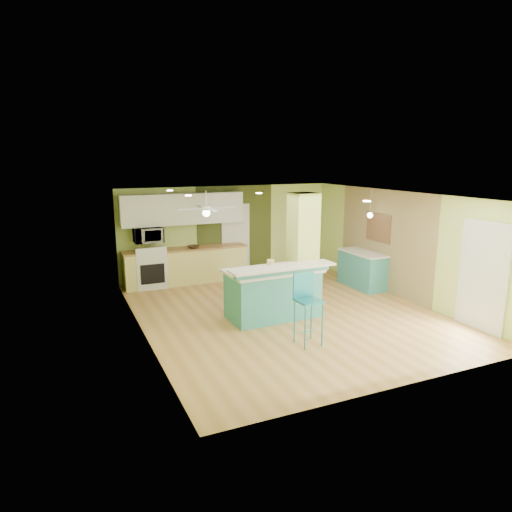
# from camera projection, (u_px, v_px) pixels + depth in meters

# --- Properties ---
(floor) EXTENTS (6.00, 7.00, 0.01)m
(floor) POSITION_uv_depth(u_px,v_px,m) (287.00, 313.00, 9.74)
(floor) COLOR #A8763A
(floor) RESTS_ON ground
(ceiling) EXTENTS (6.00, 7.00, 0.01)m
(ceiling) POSITION_uv_depth(u_px,v_px,m) (288.00, 195.00, 9.20)
(ceiling) COLOR white
(ceiling) RESTS_ON wall_back
(wall_back) EXTENTS (6.00, 0.01, 2.50)m
(wall_back) POSITION_uv_depth(u_px,v_px,m) (228.00, 231.00, 12.60)
(wall_back) COLOR #CBE279
(wall_back) RESTS_ON floor
(wall_front) EXTENTS (6.00, 0.01, 2.50)m
(wall_front) POSITION_uv_depth(u_px,v_px,m) (405.00, 305.00, 6.34)
(wall_front) COLOR #CBE279
(wall_front) RESTS_ON floor
(wall_left) EXTENTS (0.01, 7.00, 2.50)m
(wall_left) POSITION_uv_depth(u_px,v_px,m) (141.00, 270.00, 8.28)
(wall_left) COLOR #CBE279
(wall_left) RESTS_ON floor
(wall_right) EXTENTS (0.01, 7.00, 2.50)m
(wall_right) POSITION_uv_depth(u_px,v_px,m) (401.00, 245.00, 10.66)
(wall_right) COLOR #CBE279
(wall_right) RESTS_ON floor
(wood_panel) EXTENTS (0.02, 3.40, 2.50)m
(wood_panel) POSITION_uv_depth(u_px,v_px,m) (384.00, 241.00, 11.19)
(wood_panel) COLOR olive
(wood_panel) RESTS_ON floor
(olive_accent) EXTENTS (2.20, 0.02, 2.50)m
(olive_accent) POSITION_uv_depth(u_px,v_px,m) (235.00, 231.00, 12.66)
(olive_accent) COLOR #414A1D
(olive_accent) RESTS_ON floor
(interior_door) EXTENTS (0.82, 0.05, 2.00)m
(interior_door) POSITION_uv_depth(u_px,v_px,m) (236.00, 240.00, 12.69)
(interior_door) COLOR white
(interior_door) RESTS_ON floor
(french_door) EXTENTS (0.04, 1.08, 2.10)m
(french_door) POSITION_uv_depth(u_px,v_px,m) (483.00, 276.00, 8.64)
(french_door) COLOR white
(french_door) RESTS_ON floor
(column) EXTENTS (0.55, 0.55, 2.50)m
(column) POSITION_uv_depth(u_px,v_px,m) (303.00, 249.00, 10.17)
(column) COLOR #C8DA65
(column) RESTS_ON floor
(kitchen_run) EXTENTS (3.25, 0.63, 0.94)m
(kitchen_run) POSITION_uv_depth(u_px,v_px,m) (186.00, 266.00, 11.98)
(kitchen_run) COLOR #EADC7A
(kitchen_run) RESTS_ON floor
(stove) EXTENTS (0.76, 0.66, 1.08)m
(stove) POSITION_uv_depth(u_px,v_px,m) (150.00, 270.00, 11.59)
(stove) COLOR white
(stove) RESTS_ON floor
(upper_cabinets) EXTENTS (3.20, 0.34, 0.80)m
(upper_cabinets) POSITION_uv_depth(u_px,v_px,m) (183.00, 209.00, 11.77)
(upper_cabinets) COLOR white
(upper_cabinets) RESTS_ON wall_back
(microwave) EXTENTS (0.70, 0.48, 0.39)m
(microwave) POSITION_uv_depth(u_px,v_px,m) (148.00, 235.00, 11.41)
(microwave) COLOR silver
(microwave) RESTS_ON wall_back
(ceiling_fan) EXTENTS (1.41, 1.41, 0.61)m
(ceiling_fan) POSITION_uv_depth(u_px,v_px,m) (206.00, 209.00, 10.64)
(ceiling_fan) COLOR white
(ceiling_fan) RESTS_ON ceiling
(pendant_lamp) EXTENTS (0.14, 0.14, 0.69)m
(pendant_lamp) POSITION_uv_depth(u_px,v_px,m) (370.00, 215.00, 11.06)
(pendant_lamp) COLOR silver
(pendant_lamp) RESTS_ON ceiling
(wall_decor) EXTENTS (0.03, 0.90, 0.70)m
(wall_decor) POSITION_uv_depth(u_px,v_px,m) (378.00, 228.00, 11.30)
(wall_decor) COLOR brown
(wall_decor) RESTS_ON wood_panel
(peninsula) EXTENTS (2.21, 1.23, 1.17)m
(peninsula) POSITION_uv_depth(u_px,v_px,m) (273.00, 292.00, 9.38)
(peninsula) COLOR teal
(peninsula) RESTS_ON floor
(bar_stool) EXTENTS (0.43, 0.43, 1.27)m
(bar_stool) POSITION_uv_depth(u_px,v_px,m) (306.00, 297.00, 8.01)
(bar_stool) COLOR teal
(bar_stool) RESTS_ON floor
(side_counter) EXTENTS (0.60, 1.42, 0.91)m
(side_counter) POSITION_uv_depth(u_px,v_px,m) (362.00, 269.00, 11.62)
(side_counter) COLOR teal
(side_counter) RESTS_ON floor
(fruit_bowl) EXTENTS (0.36, 0.36, 0.07)m
(fruit_bowl) POSITION_uv_depth(u_px,v_px,m) (193.00, 247.00, 11.85)
(fruit_bowl) COLOR #382717
(fruit_bowl) RESTS_ON kitchen_run
(canister) EXTENTS (0.16, 0.16, 0.15)m
(canister) POSITION_uv_depth(u_px,v_px,m) (271.00, 263.00, 9.53)
(canister) COLOR yellow
(canister) RESTS_ON peninsula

